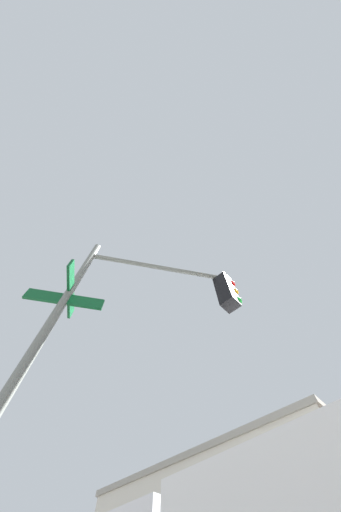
% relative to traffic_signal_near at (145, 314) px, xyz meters
% --- Properties ---
extents(traffic_signal_near, '(2.10, 2.86, 5.98)m').
position_rel_traffic_signal_near_xyz_m(traffic_signal_near, '(0.00, 0.00, 0.00)').
color(traffic_signal_near, slate).
rests_on(traffic_signal_near, ground_plane).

